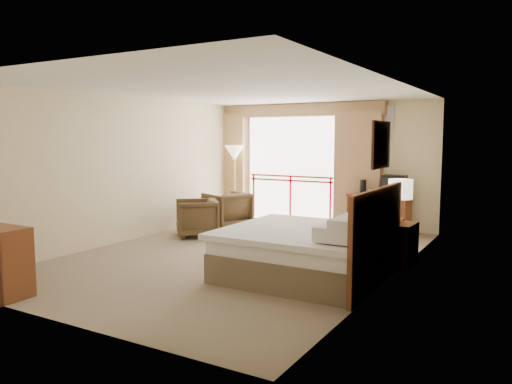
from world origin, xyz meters
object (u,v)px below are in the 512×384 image
Objects in this scene: wastebasket at (349,226)px; floor_lamp at (234,156)px; armchair_near at (197,236)px; desk at (380,203)px; armchair_far at (227,228)px; side_table at (203,214)px; table_lamp at (400,190)px; bed at (309,250)px; tv at (395,185)px; nightstand at (398,245)px.

floor_lamp is (-2.86, 0.12, 1.37)m from wastebasket.
floor_lamp is (-0.41, 2.01, 1.51)m from armchair_near.
armchair_far is at bearing -159.95° from desk.
side_table is at bearing -150.33° from wastebasket.
side_table is at bearing 170.28° from table_lamp.
side_table is at bearing -80.77° from floor_lamp.
wastebasket is 2.59m from armchair_far.
tv is at bearing 86.84° from bed.
armchair_far is 1.81m from floor_lamp.
table_lamp is 2.77m from desk.
tv is at bearing 26.78° from side_table.
tv is 0.55× the size of armchair_near.
side_table is (-4.17, 0.76, 0.03)m from nightstand.
armchair_far reaches higher than armchair_near.
floor_lamp reaches higher than bed.
desk is at bearing 133.65° from armchair_far.
nightstand is at bearing -54.91° from wastebasket.
wastebasket is (-0.55, -0.32, -0.48)m from desk.
nightstand is 1.51× the size of tv.
side_table is at bearing 149.09° from bed.
nightstand is 2.69m from tv.
side_table is (-3.44, -1.74, -0.63)m from tv.
side_table is (-2.60, -1.48, 0.23)m from wastebasket.
armchair_far is (-3.10, 2.62, -0.38)m from bed.
bed reaches higher than side_table.
armchair_far is (-4.04, 1.45, -0.34)m from nightstand.
bed is 2.63× the size of armchair_near.
armchair_near is (-3.09, 1.53, -0.38)m from bed.
floor_lamp is at bearing -176.99° from desk.
armchair_far is at bearing 162.60° from nightstand.
desk is 1.51× the size of armchair_near.
armchair_near is 0.46× the size of floor_lamp.
desk is at bearing 85.14° from armchair_near.
table_lamp reaches higher than nightstand.
floor_lamp is (-3.70, -0.13, 0.52)m from tv.
table_lamp is at bearing -54.30° from wastebasket.
side_table is (-0.15, 0.41, 0.37)m from armchair_near.
side_table is at bearing -150.49° from desk.
table_lamp is 4.31m from side_table.
desk is 3.52m from floor_lamp.
armchair_far is at bearing 139.79° from bed.
table_lamp reaches higher than tv.
tv is 0.52× the size of armchair_far.
tv is 3.61m from armchair_far.
armchair_near is (-2.99, -2.21, -0.62)m from desk.
table_lamp is at bearing 94.23° from armchair_far.
bed is 1.75× the size of desk.
floor_lamp is at bearing 154.23° from nightstand.
table_lamp is 5.01m from floor_lamp.
armchair_near is 2.55m from floor_lamp.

